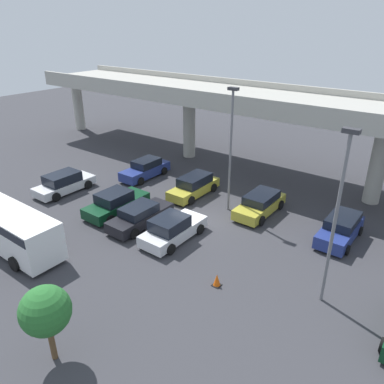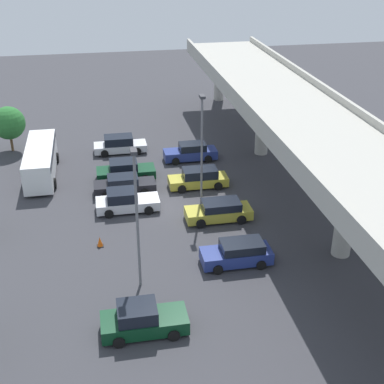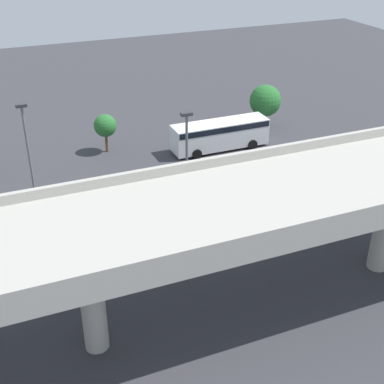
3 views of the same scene
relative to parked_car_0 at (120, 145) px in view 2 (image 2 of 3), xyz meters
name	(u,v)px [view 2 (image 2 of 3)]	position (x,y,z in m)	size (l,w,h in m)	color
ground_plane	(159,206)	(11.40, 2.18, -0.76)	(112.20, 112.20, 0.00)	#38383D
highway_overpass	(300,120)	(11.40, 12.99, 5.44)	(53.57, 7.83, 7.45)	#ADAAA0
parked_car_0	(120,145)	(0.00, 0.00, 0.00)	(2.15, 4.88, 1.61)	silver
parked_car_1	(191,152)	(3.03, 6.23, -0.01)	(1.99, 4.79, 1.60)	navy
parked_car_2	(125,171)	(6.02, 0.08, -0.01)	(2.22, 4.87, 1.64)	#0C381E
parked_car_3	(199,178)	(8.65, 5.84, 0.01)	(1.99, 4.80, 1.60)	gold
parked_car_4	(126,201)	(11.56, -0.28, -0.01)	(2.17, 4.70, 1.65)	silver
parked_car_5	(219,211)	(14.25, 6.24, -0.04)	(2.10, 4.78, 1.48)	gold
parked_car_6	(238,253)	(19.93, 6.10, -0.01)	(2.05, 4.45, 1.54)	navy
parked_car_7	(142,320)	(25.17, -0.44, 0.00)	(2.17, 4.54, 1.69)	#0C381E
parked_car_8	(124,185)	(8.68, -0.20, -0.06)	(2.03, 4.86, 1.48)	black
shuttle_bus	(40,159)	(4.00, -6.88, 0.78)	(8.83, 2.58, 2.56)	white
lamp_post_near_aisle	(137,210)	(21.04, -0.16, 4.28)	(0.70, 0.35, 8.68)	slate
lamp_post_mid_lot	(202,145)	(12.14, 5.35, 4.31)	(0.70, 0.35, 8.74)	slate
tree_front_left	(8,123)	(-2.29, -10.01, 1.99)	(3.07, 3.07, 4.29)	brown
traffic_cone	(100,242)	(16.32, -2.39, -0.43)	(0.44, 0.44, 0.70)	black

